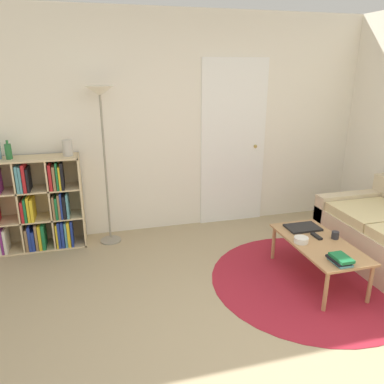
% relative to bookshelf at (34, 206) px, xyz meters
% --- Properties ---
extents(ground_plane, '(14.00, 14.00, 0.00)m').
position_rel_bookshelf_xyz_m(ground_plane, '(1.75, -2.45, -0.49)').
color(ground_plane, tan).
extents(wall_back, '(7.69, 0.11, 2.60)m').
position_rel_bookshelf_xyz_m(wall_back, '(1.78, 0.22, 0.80)').
color(wall_back, silver).
rests_on(wall_back, ground_plane).
extents(rug, '(1.89, 1.89, 0.01)m').
position_rel_bookshelf_xyz_m(rug, '(2.60, -1.45, -0.49)').
color(rug, maroon).
rests_on(rug, ground_plane).
extents(bookshelf, '(1.01, 0.34, 1.05)m').
position_rel_bookshelf_xyz_m(bookshelf, '(0.00, 0.00, 0.00)').
color(bookshelf, beige).
rests_on(bookshelf, ground_plane).
extents(floor_lamp, '(0.30, 0.30, 1.78)m').
position_rel_bookshelf_xyz_m(floor_lamp, '(0.80, -0.06, 1.03)').
color(floor_lamp, gray).
rests_on(floor_lamp, ground_plane).
extents(coffee_table, '(0.52, 1.03, 0.39)m').
position_rel_bookshelf_xyz_m(coffee_table, '(2.68, -1.43, -0.14)').
color(coffee_table, '#AD7F51').
rests_on(coffee_table, ground_plane).
extents(laptop, '(0.34, 0.23, 0.02)m').
position_rel_bookshelf_xyz_m(laptop, '(2.70, -1.11, -0.09)').
color(laptop, black).
rests_on(laptop, coffee_table).
extents(bowl, '(0.13, 0.13, 0.05)m').
position_rel_bookshelf_xyz_m(bowl, '(2.51, -1.40, -0.08)').
color(bowl, silver).
rests_on(bowl, coffee_table).
extents(book_stack_on_table, '(0.14, 0.21, 0.06)m').
position_rel_bookshelf_xyz_m(book_stack_on_table, '(2.62, -1.83, -0.07)').
color(book_stack_on_table, teal).
rests_on(book_stack_on_table, coffee_table).
extents(cup, '(0.07, 0.07, 0.07)m').
position_rel_bookshelf_xyz_m(cup, '(2.87, -1.41, -0.07)').
color(cup, '#28282D').
rests_on(cup, coffee_table).
extents(remote, '(0.05, 0.14, 0.02)m').
position_rel_bookshelf_xyz_m(remote, '(2.72, -1.33, -0.09)').
color(remote, black).
rests_on(remote, coffee_table).
extents(bottle_right, '(0.07, 0.07, 0.20)m').
position_rel_bookshelf_xyz_m(bottle_right, '(-0.17, -0.01, 0.64)').
color(bottle_right, '#236633').
rests_on(bottle_right, bookshelf).
extents(vase_on_shelf, '(0.11, 0.11, 0.18)m').
position_rel_bookshelf_xyz_m(vase_on_shelf, '(0.42, 0.00, 0.64)').
color(vase_on_shelf, '#B7B2A8').
rests_on(vase_on_shelf, bookshelf).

